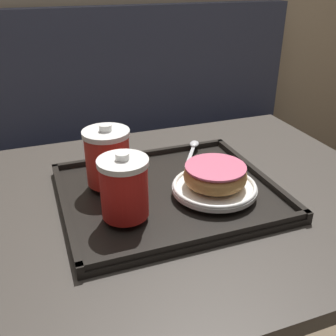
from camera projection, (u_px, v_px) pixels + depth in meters
The scene contains 8 objects.
booth_bench at pixel (150, 170), 1.78m from camera, with size 1.40×0.44×1.00m.
cafe_table at pixel (178, 258), 0.88m from camera, with size 0.91×0.72×0.72m.
serving_tray at pixel (168, 193), 0.80m from camera, with size 0.42×0.36×0.02m.
coffee_cup_front at pixel (124, 187), 0.67m from camera, with size 0.09×0.09×0.12m.
coffee_cup_rear at pixel (108, 157), 0.78m from camera, with size 0.09×0.09×0.12m.
plate_with_chocolate_donut at pixel (214, 187), 0.77m from camera, with size 0.17×0.17×0.01m.
donut_chocolate_glazed at pixel (215, 175), 0.76m from camera, with size 0.12×0.12×0.04m.
spoon at pixel (193, 148), 0.95m from camera, with size 0.09×0.13×0.01m.
Camera 1 is at (-0.26, -0.64, 1.14)m, focal length 42.00 mm.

